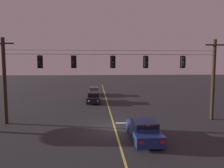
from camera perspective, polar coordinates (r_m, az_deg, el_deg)
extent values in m
plane|color=#28282B|center=(17.13, 0.82, -12.16)|extent=(180.00, 180.00, 0.00)
cube|color=#D1C64C|center=(25.00, -0.87, -6.57)|extent=(0.14, 60.00, 0.01)
cube|color=silver|center=(18.86, 6.24, -10.55)|extent=(3.40, 0.36, 0.01)
cylinder|color=#2D2116|center=(20.10, -27.51, 0.68)|extent=(0.32, 0.32, 7.46)
cube|color=#2D2116|center=(20.14, -27.90, 9.88)|extent=(1.80, 0.12, 0.12)
cylinder|color=slate|center=(20.11, -27.86, 8.89)|extent=(0.12, 0.12, 0.18)
cylinder|color=#2D2116|center=(21.44, 26.12, 0.99)|extent=(0.32, 0.32, 7.46)
cube|color=#2D2116|center=(21.47, 26.47, 9.62)|extent=(1.80, 0.12, 0.12)
cylinder|color=slate|center=(21.44, 26.43, 8.69)|extent=(0.12, 0.12, 0.18)
cylinder|color=black|center=(18.51, 0.24, 8.16)|extent=(18.77, 0.03, 0.03)
cylinder|color=black|center=(18.53, 0.24, 9.24)|extent=(18.77, 0.02, 0.02)
cylinder|color=black|center=(19.09, -19.38, 7.50)|extent=(0.04, 0.04, 0.18)
cube|color=black|center=(19.07, -19.33, 5.79)|extent=(0.32, 0.26, 0.96)
cube|color=black|center=(19.21, -19.22, 5.79)|extent=(0.48, 0.03, 1.12)
sphere|color=#380A0A|center=(18.92, -19.48, 6.67)|extent=(0.17, 0.17, 0.17)
cylinder|color=black|center=(18.89, -19.52, 6.80)|extent=(0.20, 0.10, 0.20)
sphere|color=orange|center=(18.92, -19.45, 5.79)|extent=(0.17, 0.17, 0.17)
cylinder|color=black|center=(18.88, -19.49, 5.92)|extent=(0.20, 0.10, 0.20)
sphere|color=black|center=(18.91, -19.43, 4.92)|extent=(0.17, 0.17, 0.17)
cylinder|color=black|center=(18.88, -19.46, 5.05)|extent=(0.20, 0.10, 0.20)
cylinder|color=black|center=(18.55, -10.58, 7.78)|extent=(0.04, 0.04, 0.18)
cube|color=black|center=(18.54, -10.55, 6.02)|extent=(0.32, 0.26, 0.96)
cube|color=black|center=(18.68, -10.50, 6.02)|extent=(0.48, 0.03, 1.12)
sphere|color=#380A0A|center=(18.39, -10.62, 6.93)|extent=(0.17, 0.17, 0.17)
cylinder|color=black|center=(18.35, -10.63, 7.06)|extent=(0.20, 0.10, 0.20)
sphere|color=orange|center=(18.38, -10.60, 6.03)|extent=(0.17, 0.17, 0.17)
cylinder|color=black|center=(18.34, -10.62, 6.16)|extent=(0.20, 0.10, 0.20)
sphere|color=black|center=(18.38, -10.59, 5.13)|extent=(0.17, 0.17, 0.17)
cylinder|color=black|center=(18.34, -10.60, 5.26)|extent=(0.20, 0.10, 0.20)
cylinder|color=black|center=(18.51, 0.27, 7.88)|extent=(0.04, 0.04, 0.18)
cube|color=black|center=(18.49, 0.27, 6.11)|extent=(0.32, 0.26, 0.96)
cube|color=black|center=(18.64, 0.23, 6.11)|extent=(0.48, 0.03, 1.12)
sphere|color=#380A0A|center=(18.34, 0.31, 7.02)|extent=(0.17, 0.17, 0.17)
cylinder|color=black|center=(18.30, 0.32, 7.16)|extent=(0.20, 0.10, 0.20)
sphere|color=orange|center=(18.33, 0.31, 6.12)|extent=(0.17, 0.17, 0.17)
cylinder|color=black|center=(18.29, 0.32, 6.25)|extent=(0.20, 0.10, 0.20)
sphere|color=black|center=(18.33, 0.31, 5.22)|extent=(0.17, 0.17, 0.17)
cylinder|color=black|center=(18.29, 0.32, 5.35)|extent=(0.20, 0.10, 0.20)
cylinder|color=black|center=(18.99, 9.41, 7.74)|extent=(0.04, 0.04, 0.18)
cube|color=black|center=(18.97, 9.39, 6.02)|extent=(0.32, 0.26, 0.96)
cube|color=black|center=(19.11, 9.28, 6.02)|extent=(0.48, 0.03, 1.12)
sphere|color=#380A0A|center=(18.82, 9.52, 6.90)|extent=(0.17, 0.17, 0.17)
cylinder|color=black|center=(18.78, 9.55, 7.04)|extent=(0.20, 0.10, 0.20)
sphere|color=orange|center=(18.81, 9.50, 6.03)|extent=(0.17, 0.17, 0.17)
cylinder|color=black|center=(18.78, 9.53, 6.16)|extent=(0.20, 0.10, 0.20)
sphere|color=black|center=(18.81, 9.49, 5.15)|extent=(0.17, 0.17, 0.17)
cylinder|color=black|center=(18.77, 9.52, 5.28)|extent=(0.20, 0.10, 0.20)
cylinder|color=black|center=(20.08, 19.11, 7.38)|extent=(0.04, 0.04, 0.18)
cube|color=black|center=(20.07, 19.06, 5.76)|extent=(0.32, 0.26, 0.96)
cube|color=black|center=(20.20, 18.89, 5.76)|extent=(0.48, 0.03, 1.12)
sphere|color=#380A0A|center=(19.93, 19.27, 6.59)|extent=(0.17, 0.17, 0.17)
cylinder|color=black|center=(19.89, 19.32, 6.71)|extent=(0.20, 0.10, 0.20)
sphere|color=orange|center=(19.92, 19.24, 5.76)|extent=(0.17, 0.17, 0.17)
cylinder|color=black|center=(19.88, 19.29, 5.88)|extent=(0.20, 0.10, 0.20)
sphere|color=black|center=(19.92, 19.22, 4.93)|extent=(0.17, 0.17, 0.17)
cylinder|color=black|center=(19.88, 19.27, 5.05)|extent=(0.20, 0.10, 0.20)
cube|color=navy|center=(14.83, 8.70, -12.96)|extent=(1.80, 4.30, 0.68)
cube|color=navy|center=(14.54, 8.85, -10.82)|extent=(1.51, 2.15, 0.54)
cube|color=black|center=(15.42, 8.04, -9.87)|extent=(1.40, 0.21, 0.48)
cube|color=black|center=(13.56, 9.89, -12.04)|extent=(1.37, 0.18, 0.46)
cylinder|color=black|center=(15.99, 4.76, -12.26)|extent=(0.22, 0.64, 0.64)
cylinder|color=black|center=(16.31, 10.39, -11.98)|extent=(0.22, 0.64, 0.64)
cylinder|color=black|center=(13.51, 6.62, -15.63)|extent=(0.22, 0.64, 0.64)
cylinder|color=black|center=(13.88, 13.28, -15.15)|extent=(0.22, 0.64, 0.64)
cube|color=red|center=(12.68, 8.03, -15.70)|extent=(0.28, 0.03, 0.18)
cube|color=red|center=(13.00, 13.83, -15.25)|extent=(0.28, 0.03, 0.18)
cube|color=red|center=(13.39, 10.02, -11.23)|extent=(0.24, 0.04, 0.06)
cube|color=black|center=(28.59, -5.09, -4.07)|extent=(1.80, 4.30, 0.68)
cube|color=black|center=(28.61, -5.10, -2.82)|extent=(1.51, 2.15, 0.54)
cube|color=black|center=(27.69, -5.12, -3.09)|extent=(1.40, 0.21, 0.48)
cube|color=black|center=(29.66, -5.07, -2.53)|extent=(1.37, 0.18, 0.46)
cylinder|color=black|center=(27.30, -3.46, -4.89)|extent=(0.22, 0.64, 0.64)
cylinder|color=black|center=(27.33, -6.79, -4.91)|extent=(0.22, 0.64, 0.64)
cylinder|color=black|center=(29.93, -3.54, -3.99)|extent=(0.22, 0.64, 0.64)
cylinder|color=black|center=(29.95, -6.57, -4.01)|extent=(0.22, 0.64, 0.64)
sphere|color=white|center=(26.43, -3.94, -4.69)|extent=(0.20, 0.20, 0.20)
sphere|color=white|center=(26.45, -6.36, -4.70)|extent=(0.20, 0.20, 0.20)
cube|color=#4C4C51|center=(35.31, -4.96, -2.28)|extent=(1.80, 4.30, 0.68)
cube|color=#4C4C51|center=(35.36, -4.97, -1.27)|extent=(1.51, 2.15, 0.54)
cube|color=black|center=(34.42, -4.99, -1.45)|extent=(1.40, 0.21, 0.48)
cube|color=black|center=(36.41, -4.95, -1.08)|extent=(1.37, 0.18, 0.46)
cylinder|color=black|center=(34.02, -3.65, -2.88)|extent=(0.22, 0.64, 0.64)
cylinder|color=black|center=(34.03, -6.32, -2.89)|extent=(0.22, 0.64, 0.64)
cylinder|color=black|center=(36.66, -3.70, -2.29)|extent=(0.22, 0.64, 0.64)
cylinder|color=black|center=(36.67, -6.18, -2.30)|extent=(0.22, 0.64, 0.64)
sphere|color=white|center=(33.15, -4.04, -2.66)|extent=(0.20, 0.20, 0.20)
sphere|color=white|center=(33.16, -5.97, -2.67)|extent=(0.20, 0.20, 0.20)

